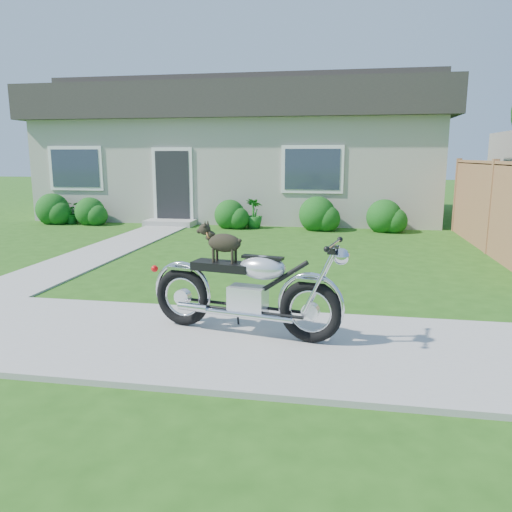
{
  "coord_description": "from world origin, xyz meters",
  "views": [
    {
      "loc": [
        3.37,
        -4.89,
        1.95
      ],
      "look_at": [
        2.34,
        1.0,
        0.75
      ],
      "focal_mm": 35.0,
      "sensor_mm": 36.0,
      "label": 1
    }
  ],
  "objects": [
    {
      "name": "ground",
      "position": [
        0.0,
        0.0,
        0.0
      ],
      "size": [
        80.0,
        80.0,
        0.0
      ],
      "primitive_type": "plane",
      "color": "#235114",
      "rests_on": "ground"
    },
    {
      "name": "sidewalk",
      "position": [
        0.0,
        0.0,
        0.02
      ],
      "size": [
        24.0,
        2.2,
        0.04
      ],
      "primitive_type": "cube",
      "color": "#9E9B93",
      "rests_on": "ground"
    },
    {
      "name": "walkway",
      "position": [
        -1.5,
        5.0,
        0.01
      ],
      "size": [
        1.2,
        8.0,
        0.03
      ],
      "primitive_type": "cube",
      "color": "#9E9B93",
      "rests_on": "ground"
    },
    {
      "name": "house",
      "position": [
        -0.0,
        11.99,
        2.16
      ],
      "size": [
        12.6,
        7.03,
        4.5
      ],
      "color": "#A8A498",
      "rests_on": "ground"
    },
    {
      "name": "fence",
      "position": [
        6.3,
        5.75,
        0.94
      ],
      "size": [
        0.12,
        6.62,
        1.9
      ],
      "color": "#996944",
      "rests_on": "ground"
    },
    {
      "name": "shrub_row",
      "position": [
        -0.18,
        8.5,
        0.39
      ],
      "size": [
        10.43,
        0.98,
        0.98
      ],
      "color": "#154E14",
      "rests_on": "ground"
    },
    {
      "name": "potted_plant_left",
      "position": [
        -4.47,
        8.55,
        0.32
      ],
      "size": [
        0.69,
        0.63,
        0.64
      ],
      "primitive_type": "imported",
      "rotation": [
        0.0,
        0.0,
        0.26
      ],
      "color": "#165519",
      "rests_on": "ground"
    },
    {
      "name": "potted_plant_right",
      "position": [
        0.96,
        8.55,
        0.41
      ],
      "size": [
        0.58,
        0.58,
        0.83
      ],
      "primitive_type": "imported",
      "rotation": [
        0.0,
        0.0,
        2.85
      ],
      "color": "#1C671E",
      "rests_on": "ground"
    },
    {
      "name": "motorcycle_with_dog",
      "position": [
        2.38,
        0.21,
        0.56
      ],
      "size": [
        2.2,
        0.75,
        1.19
      ],
      "rotation": [
        0.0,
        0.0,
        -0.2
      ],
      "color": "black",
      "rests_on": "sidewalk"
    }
  ]
}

